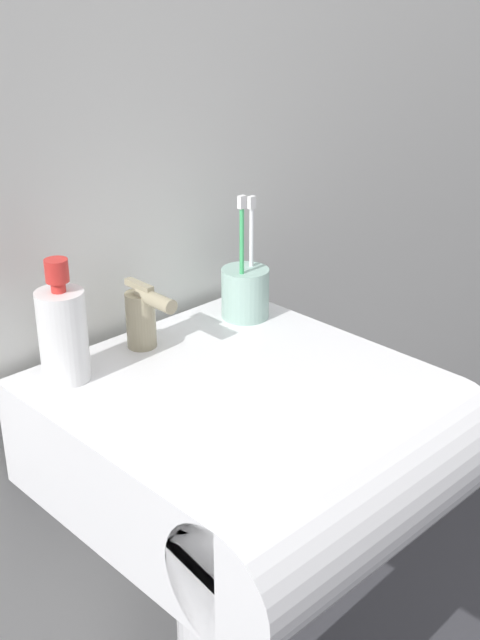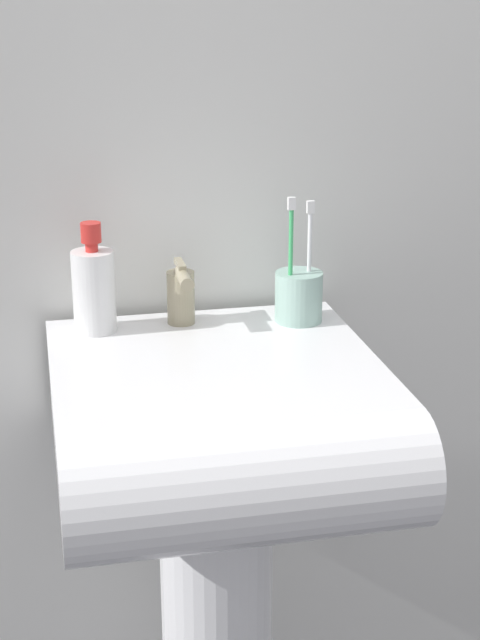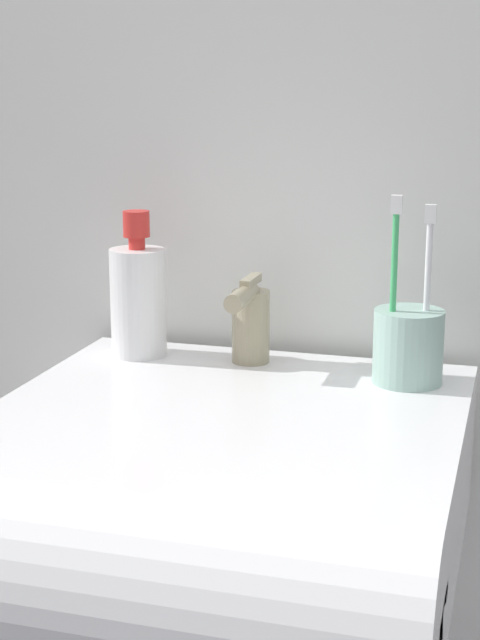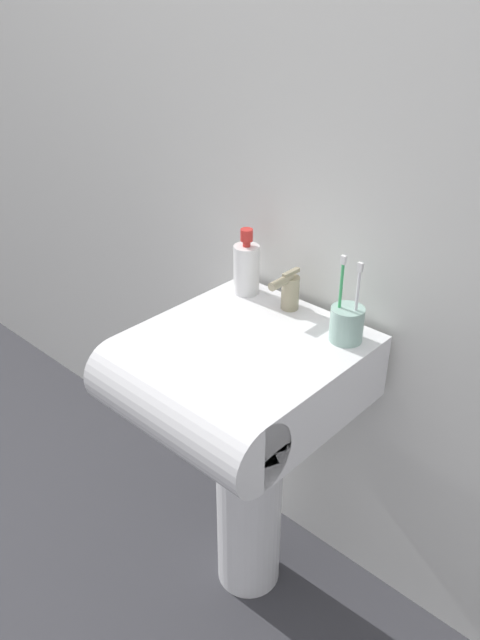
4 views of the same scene
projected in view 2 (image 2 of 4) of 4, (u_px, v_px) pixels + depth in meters
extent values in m
cube|color=silver|center=(181.00, 84.00, 1.58)|extent=(5.00, 0.05, 2.40)
cylinder|color=white|center=(217.00, 638.00, 1.62)|extent=(0.18, 0.18, 0.66)
cube|color=white|center=(215.00, 411.00, 1.48)|extent=(0.48, 0.45, 0.17)
cylinder|color=white|center=(247.00, 482.00, 1.27)|extent=(0.48, 0.17, 0.17)
cylinder|color=tan|center=(181.00, 297.00, 1.59)|extent=(0.05, 0.05, 0.09)
cylinder|color=tan|center=(184.00, 278.00, 1.54)|extent=(0.02, 0.07, 0.02)
cube|color=tan|center=(180.00, 265.00, 1.57)|extent=(0.01, 0.06, 0.01)
cylinder|color=#99BFB2|center=(299.00, 297.00, 1.60)|extent=(0.08, 0.08, 0.08)
cylinder|color=#3FB266|center=(291.00, 263.00, 1.57)|extent=(0.01, 0.01, 0.18)
cube|color=white|center=(292.00, 203.00, 1.54)|extent=(0.01, 0.01, 0.02)
cylinder|color=white|center=(309.00, 262.00, 1.59)|extent=(0.01, 0.01, 0.17)
cube|color=white|center=(311.00, 207.00, 1.56)|extent=(0.01, 0.01, 0.02)
cylinder|color=white|center=(94.00, 292.00, 1.55)|extent=(0.07, 0.07, 0.13)
cylinder|color=red|center=(92.00, 247.00, 1.53)|extent=(0.02, 0.02, 0.01)
cylinder|color=red|center=(91.00, 232.00, 1.52)|extent=(0.03, 0.03, 0.03)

